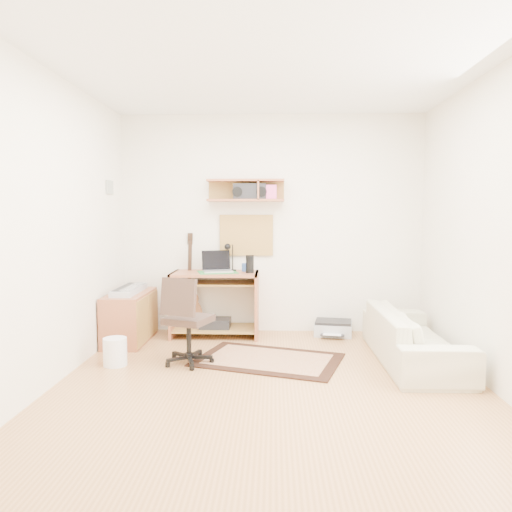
{
  "coord_description": "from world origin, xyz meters",
  "views": [
    {
      "loc": [
        0.03,
        -3.88,
        1.43
      ],
      "look_at": [
        -0.15,
        1.05,
        1.0
      ],
      "focal_mm": 34.28,
      "sensor_mm": 36.0,
      "label": 1
    }
  ],
  "objects_px": {
    "printer": "(333,328)",
    "sofa": "(414,328)",
    "desk": "(215,304)",
    "task_chair": "(189,320)",
    "cabinet": "(130,317)"
  },
  "relations": [
    {
      "from": "printer",
      "to": "sofa",
      "type": "relative_size",
      "value": 0.25
    },
    {
      "from": "desk",
      "to": "task_chair",
      "type": "relative_size",
      "value": 1.17
    },
    {
      "from": "desk",
      "to": "sofa",
      "type": "xyz_separation_m",
      "value": [
        2.03,
        -0.93,
        -0.04
      ]
    },
    {
      "from": "task_chair",
      "to": "sofa",
      "type": "bearing_deg",
      "value": 23.43
    },
    {
      "from": "printer",
      "to": "sofa",
      "type": "bearing_deg",
      "value": -48.22
    },
    {
      "from": "task_chair",
      "to": "cabinet",
      "type": "xyz_separation_m",
      "value": [
        -0.8,
        0.79,
        -0.15
      ]
    },
    {
      "from": "task_chair",
      "to": "sofa",
      "type": "xyz_separation_m",
      "value": [
        2.16,
        0.14,
        -0.09
      ]
    },
    {
      "from": "cabinet",
      "to": "printer",
      "type": "xyz_separation_m",
      "value": [
        2.32,
        0.36,
        -0.19
      ]
    },
    {
      "from": "task_chair",
      "to": "printer",
      "type": "distance_m",
      "value": 1.93
    },
    {
      "from": "desk",
      "to": "task_chair",
      "type": "bearing_deg",
      "value": -96.66
    },
    {
      "from": "task_chair",
      "to": "sofa",
      "type": "distance_m",
      "value": 2.16
    },
    {
      "from": "cabinet",
      "to": "sofa",
      "type": "xyz_separation_m",
      "value": [
        2.96,
        -0.65,
        0.06
      ]
    },
    {
      "from": "sofa",
      "to": "task_chair",
      "type": "bearing_deg",
      "value": 93.76
    },
    {
      "from": "task_chair",
      "to": "desk",
      "type": "bearing_deg",
      "value": 103.01
    },
    {
      "from": "task_chair",
      "to": "cabinet",
      "type": "distance_m",
      "value": 1.14
    }
  ]
}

